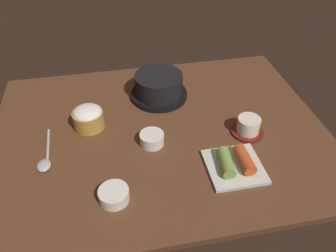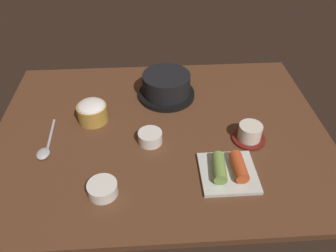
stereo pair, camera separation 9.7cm
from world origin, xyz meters
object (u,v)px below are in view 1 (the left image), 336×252
(side_bowl_near, at_px, (114,195))
(spoon, at_px, (45,159))
(rice_bowl, at_px, (88,117))
(kimchi_plate, at_px, (235,164))
(banchan_cup_center, at_px, (152,139))
(tea_cup_with_saucer, at_px, (248,126))
(stone_pot, at_px, (159,86))

(side_bowl_near, height_order, spoon, side_bowl_near)
(rice_bowl, height_order, kimchi_plate, rice_bowl)
(banchan_cup_center, distance_m, side_bowl_near, 0.22)
(rice_bowl, relative_size, kimchi_plate, 0.63)
(rice_bowl, bearing_deg, kimchi_plate, -33.58)
(rice_bowl, relative_size, tea_cup_with_saucer, 0.96)
(side_bowl_near, bearing_deg, rice_bowl, 100.68)
(stone_pot, bearing_deg, rice_bowl, -153.76)
(banchan_cup_center, distance_m, kimchi_plate, 0.24)
(spoon, bearing_deg, tea_cup_with_saucer, 0.35)
(rice_bowl, bearing_deg, spoon, -134.04)
(stone_pot, xyz_separation_m, banchan_cup_center, (-0.06, -0.23, -0.02))
(banchan_cup_center, height_order, side_bowl_near, banchan_cup_center)
(tea_cup_with_saucer, bearing_deg, banchan_cup_center, 178.07)
(stone_pot, distance_m, rice_bowl, 0.26)
(tea_cup_with_saucer, relative_size, side_bowl_near, 1.29)
(stone_pot, relative_size, tea_cup_with_saucer, 1.99)
(stone_pot, distance_m, side_bowl_near, 0.45)
(rice_bowl, distance_m, tea_cup_with_saucer, 0.48)
(banchan_cup_center, relative_size, kimchi_plate, 0.48)
(banchan_cup_center, distance_m, spoon, 0.30)
(stone_pot, height_order, kimchi_plate, stone_pot)
(stone_pot, relative_size, spoon, 1.10)
(stone_pot, relative_size, banchan_cup_center, 2.75)
(kimchi_plate, height_order, spoon, kimchi_plate)
(banchan_cup_center, bearing_deg, kimchi_plate, -34.51)
(kimchi_plate, xyz_separation_m, side_bowl_near, (-0.32, -0.04, 0.00))
(stone_pot, xyz_separation_m, kimchi_plate, (0.14, -0.37, -0.03))
(rice_bowl, bearing_deg, banchan_cup_center, -32.49)
(tea_cup_with_saucer, relative_size, banchan_cup_center, 1.38)
(tea_cup_with_saucer, height_order, kimchi_plate, tea_cup_with_saucer)
(tea_cup_with_saucer, xyz_separation_m, spoon, (-0.58, -0.00, -0.02))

